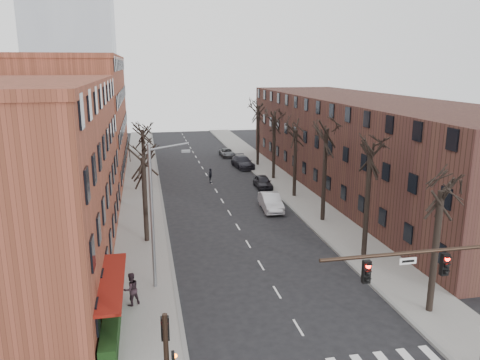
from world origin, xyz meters
TOP-DOWN VIEW (x-y plane):
  - sidewalk_left at (-8.00, 35.00)m, footprint 4.00×90.00m
  - sidewalk_right at (8.00, 35.00)m, footprint 4.00×90.00m
  - building_left_near at (-16.00, 15.00)m, footprint 12.00×26.00m
  - building_left_far at (-16.00, 44.00)m, footprint 12.00×28.00m
  - building_right at (16.00, 30.00)m, footprint 12.00×50.00m
  - awning_left at (-9.40, 6.00)m, footprint 1.20×7.00m
  - hedge at (-9.50, 5.00)m, footprint 0.80×6.00m
  - tree_right_a at (7.60, 4.00)m, footprint 5.20×5.20m
  - tree_right_b at (7.60, 12.00)m, footprint 5.20×5.20m
  - tree_right_c at (7.60, 20.00)m, footprint 5.20×5.20m
  - tree_right_d at (7.60, 28.00)m, footprint 5.20×5.20m
  - tree_right_e at (7.60, 36.00)m, footprint 5.20×5.20m
  - tree_right_f at (7.60, 44.00)m, footprint 5.20×5.20m
  - tree_left_a at (-7.60, 18.00)m, footprint 5.20×5.20m
  - tree_left_b at (-7.60, 34.00)m, footprint 5.20×5.20m
  - signal_mast_arm at (5.45, -1.00)m, footprint 8.14×0.30m
  - signal_pole_left at (-6.99, -0.95)m, footprint 0.47×0.44m
  - streetlight at (-7.03, 10.00)m, footprint 2.45×0.22m
  - silver_sedan at (4.00, 24.09)m, footprint 1.96×4.89m
  - parked_car_near at (5.30, 32.18)m, footprint 1.75×4.16m
  - parked_car_mid at (5.30, 43.03)m, footprint 2.67×5.49m
  - parked_car_far at (4.64, 51.30)m, footprint 1.97×4.21m
  - pedestrian_b at (-8.56, 7.95)m, footprint 1.17×1.08m
  - pedestrian_crossing at (-0.11, 35.66)m, footprint 0.65×1.09m

SIDE VIEW (x-z plane):
  - awning_left at x=-9.40m, z-range -0.07..0.07m
  - tree_right_a at x=7.60m, z-range -5.00..5.00m
  - tree_right_b at x=7.60m, z-range -5.40..5.40m
  - tree_right_c at x=7.60m, z-range -5.80..5.80m
  - tree_right_d at x=7.60m, z-range -5.00..5.00m
  - tree_right_e at x=7.60m, z-range -5.40..5.40m
  - tree_right_f at x=7.60m, z-range -5.80..5.80m
  - tree_left_a at x=-7.60m, z-range -4.75..4.75m
  - tree_left_b at x=-7.60m, z-range -4.75..4.75m
  - sidewalk_left at x=-8.00m, z-range 0.00..0.15m
  - sidewalk_right at x=8.00m, z-range 0.00..0.15m
  - parked_car_far at x=4.64m, z-range 0.00..1.16m
  - hedge at x=-9.50m, z-range 0.15..1.15m
  - parked_car_near at x=5.30m, z-range 0.00..1.41m
  - parked_car_mid at x=5.30m, z-range 0.00..1.54m
  - silver_sedan at x=4.00m, z-range 0.00..1.58m
  - pedestrian_crossing at x=-0.11m, z-range 0.00..1.73m
  - pedestrian_b at x=-8.56m, z-range 0.15..2.08m
  - signal_pole_left at x=-6.99m, z-range 0.41..4.81m
  - signal_mast_arm at x=5.45m, z-range 0.80..8.00m
  - building_right at x=16.00m, z-range 0.00..10.00m
  - streetlight at x=-7.03m, z-range 0.50..9.53m
  - building_left_near at x=-16.00m, z-range 0.00..12.00m
  - building_left_far at x=-16.00m, z-range 0.00..14.00m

